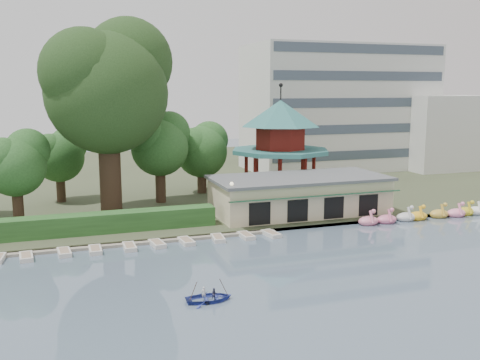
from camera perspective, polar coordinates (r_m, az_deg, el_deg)
name	(u,v)px	position (r m, az deg, el deg)	size (l,w,h in m)	color
ground_plane	(302,306)	(34.65, 6.62, -13.18)	(220.00, 220.00, 0.00)	slate
shore	(157,176)	(83.02, -8.88, 0.39)	(220.00, 70.00, 0.40)	#424930
embankment	(222,234)	(49.92, -1.93, -5.75)	(220.00, 0.60, 0.30)	gray
dock	(88,246)	(47.90, -15.86, -6.83)	(34.00, 1.60, 0.24)	gray
boathouse	(299,194)	(57.17, 6.33, -1.53)	(18.60, 9.39, 3.90)	beige
pavilion	(280,138)	(66.33, 4.31, 4.51)	(12.40, 12.40, 13.50)	beige
office_building	(356,112)	(90.72, 12.24, 7.12)	(38.00, 18.00, 20.00)	silver
hedge	(51,227)	(50.76, -19.52, -4.71)	(30.00, 2.00, 1.80)	#2D5D26
lamp_post	(232,196)	(51.20, -0.89, -1.68)	(0.36, 0.36, 4.28)	black
big_tree	(108,83)	(57.21, -13.90, 10.04)	(13.76, 12.82, 20.56)	#3A281C
small_trees	(78,156)	(60.94, -16.92, 2.49)	(39.57, 16.24, 10.52)	#3A281C
swan_boats	(435,214)	(60.02, 20.12, -3.46)	(17.80, 2.09, 1.92)	pink
moored_rowboats	(97,250)	(46.55, -15.03, -7.19)	(32.38, 2.71, 0.36)	silver
rowboat_with_passengers	(209,295)	(35.02, -3.32, -12.10)	(4.35, 3.20, 2.01)	#2F3D96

